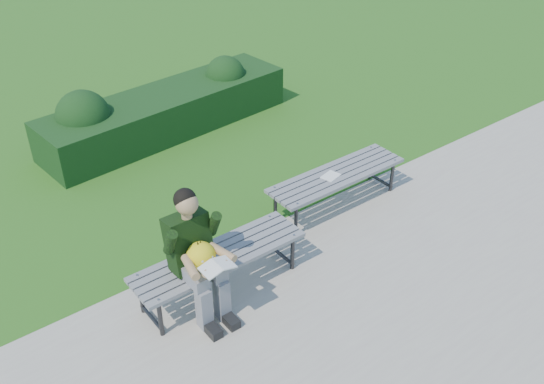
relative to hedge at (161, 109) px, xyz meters
name	(u,v)px	position (x,y,z in m)	size (l,w,h in m)	color
ground	(256,233)	(-0.39, -2.89, -0.36)	(80.00, 80.00, 0.00)	#257A22
walkway	(362,319)	(-0.39, -4.64, -0.35)	(30.00, 3.50, 0.02)	#B2AA92
hedge	(161,109)	(0.00, 0.00, 0.00)	(3.92, 1.32, 0.94)	#153F15
bench_left	(219,259)	(-1.24, -3.46, 0.05)	(1.80, 0.50, 0.46)	slate
bench_right	(337,177)	(0.71, -3.04, 0.05)	(1.80, 0.50, 0.46)	slate
seated_boy	(196,252)	(-1.54, -3.56, 0.35)	(0.56, 0.76, 1.31)	gray
paper_sheet	(331,176)	(0.61, -3.04, 0.11)	(0.25, 0.21, 0.01)	white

